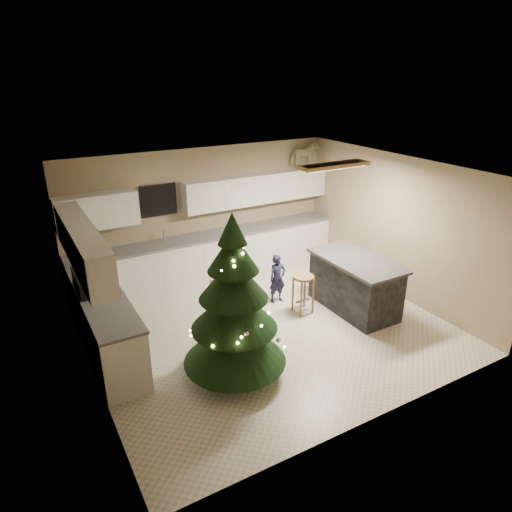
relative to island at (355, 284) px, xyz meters
name	(u,v)px	position (x,y,z in m)	size (l,w,h in m)	color
ground_plane	(266,327)	(-1.67, 0.22, -0.48)	(5.50, 5.50, 0.00)	silver
room_shell	(269,227)	(-1.64, 0.22, 1.27)	(5.52, 5.02, 2.61)	#9C8869
cabinetry	(177,262)	(-2.58, 1.87, 0.28)	(5.50, 3.20, 2.00)	white
island	(355,284)	(0.00, 0.00, 0.00)	(0.90, 1.70, 0.95)	black
bar_stool	(303,285)	(-0.85, 0.35, 0.04)	(0.36, 0.36, 0.69)	olive
christmas_tree	(234,312)	(-2.68, -0.62, 0.49)	(1.48, 1.43, 2.37)	#3F2816
toddler	(277,279)	(-1.04, 0.90, -0.02)	(0.33, 0.22, 0.91)	black
rocking_horse	(304,155)	(0.63, 2.55, 1.80)	(0.62, 0.29, 0.54)	olive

